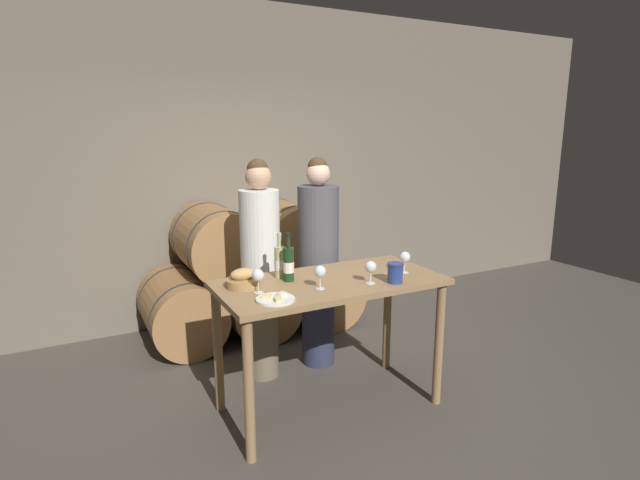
% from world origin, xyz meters
% --- Properties ---
extents(ground_plane, '(10.00, 10.00, 0.00)m').
position_xyz_m(ground_plane, '(0.00, 0.00, 0.00)').
color(ground_plane, '#4C473F').
extents(stone_wall_back, '(10.00, 0.12, 3.20)m').
position_xyz_m(stone_wall_back, '(0.00, 2.14, 1.60)').
color(stone_wall_back, '#706656').
rests_on(stone_wall_back, ground_plane).
extents(barrel_stack, '(2.08, 0.90, 1.28)m').
position_xyz_m(barrel_stack, '(0.00, 1.57, 0.57)').
color(barrel_stack, '#9E7042').
rests_on(barrel_stack, ground_plane).
extents(tasting_table, '(1.55, 0.76, 0.95)m').
position_xyz_m(tasting_table, '(0.00, 0.00, 0.82)').
color(tasting_table, '#99754C').
rests_on(tasting_table, ground_plane).
extents(person_left, '(0.31, 0.31, 1.75)m').
position_xyz_m(person_left, '(-0.25, 0.67, 0.91)').
color(person_left, '#756651').
rests_on(person_left, ground_plane).
extents(person_right, '(0.34, 0.34, 1.75)m').
position_xyz_m(person_right, '(0.25, 0.67, 0.89)').
color(person_right, '#2D334C').
rests_on(person_right, ground_plane).
extents(wine_bottle_red, '(0.07, 0.07, 0.33)m').
position_xyz_m(wine_bottle_red, '(-0.26, 0.11, 1.07)').
color(wine_bottle_red, '#193819').
rests_on(wine_bottle_red, tasting_table).
extents(wine_bottle_white, '(0.07, 0.07, 0.32)m').
position_xyz_m(wine_bottle_white, '(-0.28, 0.22, 1.06)').
color(wine_bottle_white, '#ADBC7F').
rests_on(wine_bottle_white, tasting_table).
extents(blue_crock, '(0.11, 0.11, 0.14)m').
position_xyz_m(blue_crock, '(0.35, -0.26, 1.03)').
color(blue_crock, navy).
rests_on(blue_crock, tasting_table).
extents(bread_basket, '(0.23, 0.23, 0.13)m').
position_xyz_m(bread_basket, '(-0.58, 0.13, 1.00)').
color(bread_basket, '#A87F4C').
rests_on(bread_basket, tasting_table).
extents(cheese_plate, '(0.24, 0.24, 0.04)m').
position_xyz_m(cheese_plate, '(-0.49, -0.22, 0.96)').
color(cheese_plate, white).
rests_on(cheese_plate, tasting_table).
extents(wine_glass_far_left, '(0.08, 0.08, 0.15)m').
position_xyz_m(wine_glass_far_left, '(-0.53, -0.03, 1.06)').
color(wine_glass_far_left, white).
rests_on(wine_glass_far_left, tasting_table).
extents(wine_glass_left, '(0.08, 0.08, 0.15)m').
position_xyz_m(wine_glass_left, '(-0.15, -0.14, 1.06)').
color(wine_glass_left, white).
rests_on(wine_glass_left, tasting_table).
extents(wine_glass_center, '(0.08, 0.08, 0.15)m').
position_xyz_m(wine_glass_center, '(0.20, -0.19, 1.06)').
color(wine_glass_center, white).
rests_on(wine_glass_center, tasting_table).
extents(wine_glass_right, '(0.08, 0.08, 0.15)m').
position_xyz_m(wine_glass_right, '(0.56, -0.09, 1.06)').
color(wine_glass_right, white).
rests_on(wine_glass_right, tasting_table).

